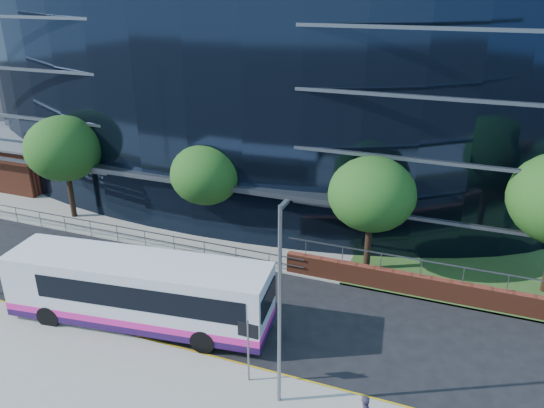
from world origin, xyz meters
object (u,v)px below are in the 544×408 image
at_px(streetlight_east, 280,303).
at_px(street_sign, 248,338).
at_px(brick_pavilion, 18,157).
at_px(tree_far_b, 206,174).
at_px(city_bus, 141,291).
at_px(tree_far_c, 372,194).
at_px(tree_far_a, 64,149).

bearing_deg(streetlight_east, street_sign, 158.64).
height_order(brick_pavilion, tree_far_b, tree_far_b).
relative_size(brick_pavilion, tree_far_b, 1.42).
bearing_deg(streetlight_east, city_bus, 162.07).
height_order(tree_far_c, streetlight_east, streetlight_east).
bearing_deg(tree_far_c, city_bus, -134.92).
bearing_deg(tree_far_b, city_bus, -81.75).
height_order(brick_pavilion, streetlight_east, streetlight_east).
bearing_deg(streetlight_east, tree_far_b, 127.63).
bearing_deg(tree_far_c, tree_far_b, 177.14).
relative_size(tree_far_c, streetlight_east, 0.81).
distance_m(street_sign, tree_far_a, 20.63).
xyz_separation_m(tree_far_b, city_bus, (1.33, -9.19, -2.45)).
xyz_separation_m(tree_far_c, city_bus, (-8.67, -8.69, -2.77)).
relative_size(tree_far_a, streetlight_east, 0.87).
distance_m(tree_far_b, city_bus, 9.61).
bearing_deg(brick_pavilion, streetlight_east, -29.24).
bearing_deg(city_bus, tree_far_c, 37.92).
bearing_deg(tree_far_a, city_bus, -37.49).
height_order(tree_far_b, streetlight_east, streetlight_east).
distance_m(street_sign, tree_far_b, 13.54).
height_order(tree_far_a, tree_far_c, tree_far_a).
bearing_deg(tree_far_c, streetlight_east, -95.11).
xyz_separation_m(brick_pavilion, tree_far_a, (9.00, -4.50, 2.92)).
bearing_deg(street_sign, tree_far_c, 76.71).
bearing_deg(tree_far_b, streetlight_east, -52.37).
bearing_deg(brick_pavilion, tree_far_b, -11.88).
xyz_separation_m(brick_pavilion, streetlight_east, (28.00, -15.67, 2.50)).
height_order(tree_far_a, streetlight_east, streetlight_east).
relative_size(street_sign, tree_far_b, 0.46).
xyz_separation_m(tree_far_a, city_bus, (11.33, -8.69, -3.10)).
bearing_deg(streetlight_east, tree_far_a, 149.54).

